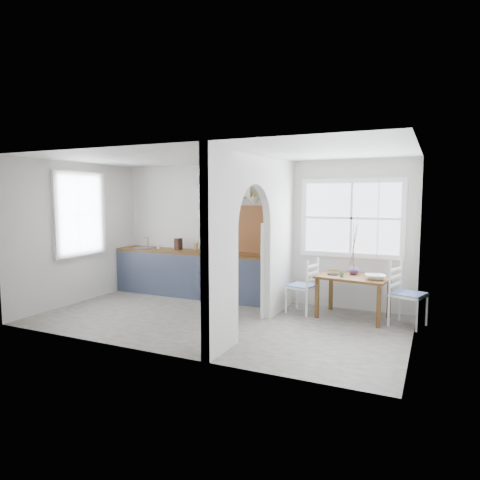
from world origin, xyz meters
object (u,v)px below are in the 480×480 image
at_px(kettle, 265,248).
at_px(vase, 354,269).
at_px(dining_table, 353,297).
at_px(chair_left, 302,285).
at_px(chair_right, 408,294).

bearing_deg(kettle, vase, 9.49).
relative_size(dining_table, kettle, 4.03).
xyz_separation_m(chair_left, kettle, (-0.79, 0.29, 0.57)).
bearing_deg(chair_right, kettle, 99.26).
xyz_separation_m(dining_table, vase, (-0.03, 0.15, 0.43)).
bearing_deg(kettle, chair_left, -6.83).
relative_size(kettle, vase, 1.63).
xyz_separation_m(dining_table, chair_left, (-0.85, -0.03, 0.12)).
height_order(kettle, vase, kettle).
bearing_deg(chair_right, dining_table, 101.54).
bearing_deg(dining_table, chair_right, 2.22).
bearing_deg(vase, chair_right, -14.97).
relative_size(chair_left, chair_right, 0.93).
xyz_separation_m(dining_table, chair_right, (0.84, -0.08, 0.16)).
bearing_deg(vase, kettle, 175.83).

